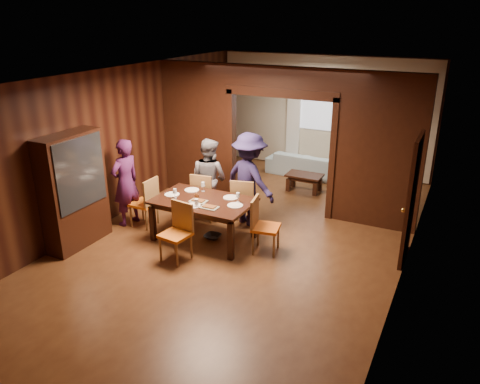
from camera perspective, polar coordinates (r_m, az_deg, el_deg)
The scene contains 32 objects.
floor at distance 8.58m, azimuth 0.64°, elevation -5.59°, with size 9.00×9.00×0.00m, color #4B2915.
ceiling at distance 7.72m, azimuth 0.73°, elevation 14.01°, with size 5.50×9.00×0.02m, color silver.
room_walls at distance 9.69m, azimuth 5.59°, elevation 6.99°, with size 5.52×9.01×2.90m.
person_purple at distance 9.09m, azimuth -13.78°, elevation 1.12°, with size 0.61×0.40×1.68m, color #491A4C.
person_grey at distance 9.20m, azimuth -3.78°, elevation 1.69°, with size 0.78×0.61×1.60m, color slate.
person_navy at distance 8.85m, azimuth 1.16°, elevation 1.58°, with size 1.16×0.67×1.79m, color #1F193F.
sofa at distance 11.86m, azimuth 8.04°, elevation 3.39°, with size 1.93×0.75×0.56m, color #9BBCCB.
serving_bowl at distance 8.24m, azimuth -3.46°, elevation -0.72°, with size 0.30×0.30×0.07m, color black.
dining_table at distance 8.41m, azimuth -4.44°, elevation -3.36°, with size 1.73×1.08×0.76m, color black.
coffee_table at distance 10.80m, azimuth 7.83°, elevation 1.14°, with size 0.80×0.50×0.40m, color black.
chair_left at distance 9.06m, azimuth -11.69°, elevation -1.18°, with size 0.44×0.44×0.97m, color orange, non-canonical shape.
chair_right at distance 7.91m, azimuth 3.19°, elevation -4.14°, with size 0.44×0.44×0.97m, color #DB5F14, non-canonical shape.
chair_far_l at distance 9.19m, azimuth -4.23°, elevation -0.45°, with size 0.44×0.44×0.97m, color orange, non-canonical shape.
chair_far_r at distance 8.87m, azimuth 0.49°, elevation -1.21°, with size 0.44×0.44×0.97m, color red, non-canonical shape.
chair_near at distance 7.72m, azimuth -7.91°, elevation -4.99°, with size 0.44×0.44×0.97m, color #CB6113, non-canonical shape.
hutch at distance 8.47m, azimuth -19.58°, elevation 0.13°, with size 0.40×1.20×2.00m, color black.
door_right at distance 7.94m, azimuth 20.15°, elevation -0.93°, with size 0.06×0.90×2.10m, color black.
window_far at distance 12.01m, azimuth 10.12°, elevation 10.48°, with size 1.20×0.03×1.30m, color silver.
curtain_left at distance 12.29m, azimuth 6.55°, elevation 8.77°, with size 0.35×0.06×2.40m, color white.
curtain_right at distance 11.88m, azimuth 13.41°, elevation 7.90°, with size 0.35×0.06×2.40m, color white.
plate_left at distance 8.55m, azimuth -8.29°, elevation -0.29°, with size 0.27×0.27×0.01m, color white.
plate_far_l at distance 8.72m, azimuth -5.89°, elevation 0.25°, with size 0.27×0.27×0.01m, color white.
plate_far_r at distance 8.32m, azimuth -1.15°, elevation -0.67°, with size 0.27×0.27×0.01m, color silver.
plate_right at distance 7.99m, azimuth -0.60°, elevation -1.64°, with size 0.27×0.27×0.01m, color silver.
plate_near at distance 8.02m, azimuth -5.80°, elevation -1.66°, with size 0.27×0.27×0.01m, color white.
platter_a at distance 8.18m, azimuth -5.10°, elevation -1.06°, with size 0.30×0.20×0.04m, color gray.
platter_b at distance 7.91m, azimuth -3.76°, elevation -1.82°, with size 0.30×0.20×0.04m, color gray.
wineglass_left at distance 8.35m, azimuth -7.95°, elevation -0.19°, with size 0.08×0.08×0.18m, color silver, non-canonical shape.
wineglass_far at distance 8.62m, azimuth -4.53°, elevation 0.65°, with size 0.08×0.08×0.18m, color white, non-canonical shape.
wineglass_right at distance 8.09m, azimuth -0.26°, elevation -0.68°, with size 0.08×0.08×0.18m, color silver, non-canonical shape.
tumbler at distance 7.96m, azimuth -5.34°, elevation -1.32°, with size 0.07×0.07×0.14m, color white.
condiment_jar at distance 8.29m, azimuth -5.32°, elevation -0.49°, with size 0.08×0.08×0.11m, color #4E2812, non-canonical shape.
Camera 1 is at (3.33, -6.90, 3.86)m, focal length 35.00 mm.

